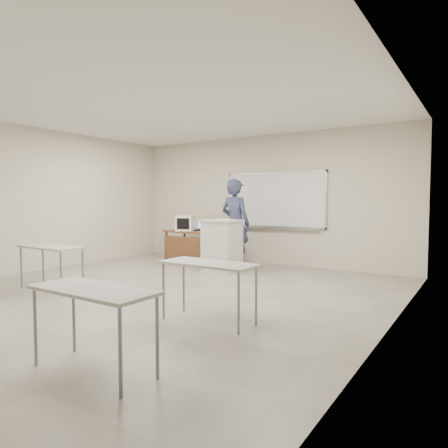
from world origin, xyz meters
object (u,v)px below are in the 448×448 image
Objects in this scene: crt_monitor at (186,223)px; whiteboard at (275,201)px; instructor_desk at (194,239)px; presenter at (235,224)px; podium at (222,245)px; mouse at (211,231)px; keyboard at (225,220)px; laptop at (198,228)px.

whiteboard is at bearing 1.57° from crt_monitor.
instructor_desk is 0.80× the size of presenter.
mouse is at bearing 143.83° from podium.
keyboard reaches higher than mouse.
keyboard is (0.86, -0.72, 0.33)m from mouse.
laptop is 0.74m from mouse.
laptop is (-1.36, 0.95, 0.26)m from podium.
whiteboard is 5.48× the size of crt_monitor.
mouse is (-0.71, 0.60, 0.22)m from podium.
whiteboard is at bearing -111.56° from presenter.
crt_monitor is 1.11× the size of keyboard.
instructor_desk is at bearing -172.93° from mouse.
crt_monitor reaches higher than mouse.
whiteboard is at bearing 27.70° from instructor_desk.
keyboard is at bearing -102.43° from whiteboard.
whiteboard is 2.13m from instructor_desk.
crt_monitor is (-1.51, 0.68, 0.39)m from podium.
presenter is at bearing -26.55° from crt_monitor.
podium is 0.58m from keyboard.
presenter is (-0.13, 0.62, -0.12)m from keyboard.
mouse is at bearing -144.25° from whiteboard.
crt_monitor reaches higher than podium.
mouse is 0.24× the size of keyboard.
crt_monitor is 0.82m from mouse.
podium reaches higher than instructor_desk.
presenter reaches higher than instructor_desk.
keyboard is (1.41, -0.81, 0.53)m from instructor_desk.
whiteboard reaches higher than keyboard.
crt_monitor is at bearing -173.39° from instructor_desk.
presenter is at bearing 8.30° from mouse.
podium is at bearing -24.98° from instructor_desk.
crt_monitor is at bearing -169.24° from mouse.
whiteboard is 1.65m from mouse.
crt_monitor is 4.58× the size of mouse.
whiteboard is 1.60× the size of instructor_desk.
keyboard reaches higher than podium.
mouse is (-1.21, -0.87, -0.71)m from whiteboard.
crt_monitor is at bearing -158.44° from whiteboard.
presenter is (-0.48, -0.97, -0.51)m from whiteboard.
laptop is at bearing -13.54° from presenter.
crt_monitor is (-0.25, -0.01, 0.37)m from instructor_desk.
laptop is at bearing -164.53° from whiteboard.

